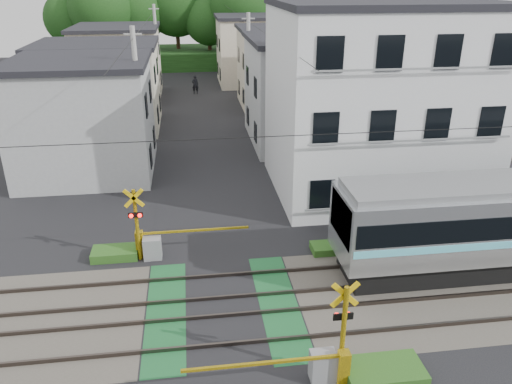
{
  "coord_description": "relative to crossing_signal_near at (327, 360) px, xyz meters",
  "views": [
    {
      "loc": [
        -0.77,
        -13.92,
        10.34
      ],
      "look_at": [
        1.81,
        5.0,
        2.02
      ],
      "focal_mm": 35.0,
      "sensor_mm": 36.0,
      "label": 1
    }
  ],
  "objects": [
    {
      "name": "catenary",
      "position": [
        3.41,
        3.69,
        2.98
      ],
      "size": [
        60.0,
        5.04,
        7.0
      ],
      "color": "#2D2D33",
      "rests_on": "ground"
    },
    {
      "name": "weed_patches",
      "position": [
        -0.83,
        3.56,
        -0.53
      ],
      "size": [
        10.25,
        8.8,
        0.4
      ],
      "color": "#2D5E1E",
      "rests_on": "ground"
    },
    {
      "name": "pedestrian",
      "position": [
        -2.67,
        37.18,
        0.16
      ],
      "size": [
        0.68,
        0.49,
        1.74
      ],
      "primitive_type": "imported",
      "rotation": [
        0.0,
        0.0,
        3.26
      ],
      "color": "black",
      "rests_on": "ground"
    },
    {
      "name": "utility_poles",
      "position": [
        -3.64,
        26.66,
        3.37
      ],
      "size": [
        7.9,
        42.0,
        8.0
      ],
      "color": "#A5A5A0",
      "rests_on": "ground"
    },
    {
      "name": "track_bed",
      "position": [
        -2.59,
        3.65,
        -0.67
      ],
      "size": [
        120.0,
        120.0,
        0.14
      ],
      "color": "#47423A",
      "rests_on": "ground"
    },
    {
      "name": "crossing_signal_near",
      "position": [
        0.0,
        0.0,
        0.0
      ],
      "size": [
        4.74,
        0.65,
        3.09
      ],
      "color": "yellow",
      "rests_on": "ground"
    },
    {
      "name": "crossing_signal_far",
      "position": [
        -5.17,
        7.31,
        0.0
      ],
      "size": [
        4.74,
        0.65,
        3.09
      ],
      "color": "yellow",
      "rests_on": "ground"
    },
    {
      "name": "apartment_block",
      "position": [
        5.91,
        13.15,
        3.94
      ],
      "size": [
        10.2,
        8.36,
        9.3
      ],
      "color": "white",
      "rests_on": "ground"
    },
    {
      "name": "tree_hill",
      "position": [
        -1.75,
        52.38,
        4.83
      ],
      "size": [
        40.0,
        12.31,
        11.19
      ],
      "color": "#1B4216",
      "rests_on": "ground"
    },
    {
      "name": "houses_row",
      "position": [
        -2.33,
        29.57,
        2.53
      ],
      "size": [
        22.07,
        31.35,
        6.8
      ],
      "color": "#A9ACAE",
      "rests_on": "ground"
    },
    {
      "name": "ground",
      "position": [
        -2.59,
        3.65,
        -0.71
      ],
      "size": [
        120.0,
        120.0,
        0.0
      ],
      "primitive_type": "plane",
      "color": "black"
    }
  ]
}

